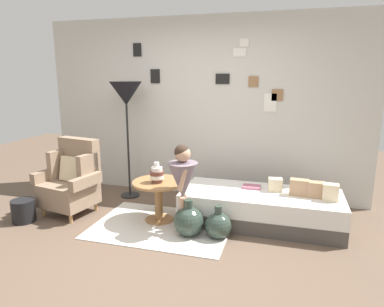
{
  "coord_description": "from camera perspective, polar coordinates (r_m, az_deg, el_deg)",
  "views": [
    {
      "loc": [
        1.28,
        -2.98,
        1.78
      ],
      "look_at": [
        0.15,
        0.95,
        0.85
      ],
      "focal_mm": 32.27,
      "sensor_mm": 36.0,
      "label": 1
    }
  ],
  "objects": [
    {
      "name": "book_on_daybed",
      "position": [
        4.4,
        9.78,
        -5.44
      ],
      "size": [
        0.22,
        0.16,
        0.03
      ],
      "primitive_type": "cube",
      "rotation": [
        0.0,
        0.0,
        -0.0
      ],
      "color": "#B5617A",
      "rests_on": "daybed"
    },
    {
      "name": "daybed",
      "position": [
        4.34,
        11.23,
        -8.8
      ],
      "size": [
        1.9,
        0.81,
        0.4
      ],
      "color": "#4C4742",
      "rests_on": "ground"
    },
    {
      "name": "pillow_mid",
      "position": [
        4.24,
        19.84,
        -5.65
      ],
      "size": [
        0.2,
        0.13,
        0.18
      ],
      "primitive_type": "cube",
      "rotation": [
        0.0,
        0.0,
        -0.03
      ],
      "color": "tan",
      "rests_on": "daybed"
    },
    {
      "name": "pillow_back",
      "position": [
        4.25,
        17.31,
        -5.37
      ],
      "size": [
        0.22,
        0.14,
        0.19
      ],
      "primitive_type": "cube",
      "rotation": [
        0.0,
        0.0,
        -0.07
      ],
      "color": "tan",
      "rests_on": "daybed"
    },
    {
      "name": "gallery_wall",
      "position": [
        5.11,
        1.52,
        7.46
      ],
      "size": [
        4.8,
        0.12,
        2.6
      ],
      "color": "beige",
      "rests_on": "ground"
    },
    {
      "name": "armchair",
      "position": [
        4.8,
        -19.22,
        -4.14
      ],
      "size": [
        0.83,
        0.69,
        0.97
      ],
      "color": "tan",
      "rests_on": "ground"
    },
    {
      "name": "side_table",
      "position": [
        4.29,
        -5.55,
        -6.33
      ],
      "size": [
        0.64,
        0.64,
        0.51
      ],
      "color": "#9E7042",
      "rests_on": "ground"
    },
    {
      "name": "pillow_extra",
      "position": [
        4.33,
        13.59,
        -5.03
      ],
      "size": [
        0.18,
        0.14,
        0.16
      ],
      "primitive_type": "cube",
      "rotation": [
        0.0,
        0.0,
        0.14
      ],
      "color": "beige",
      "rests_on": "daybed"
    },
    {
      "name": "vase_striped",
      "position": [
        4.18,
        -5.83,
        -3.43
      ],
      "size": [
        0.17,
        0.17,
        0.25
      ],
      "color": "brown",
      "rests_on": "side_table"
    },
    {
      "name": "ground_plane",
      "position": [
        3.7,
        -6.58,
        -16.04
      ],
      "size": [
        12.0,
        12.0,
        0.0
      ],
      "primitive_type": "plane",
      "color": "brown"
    },
    {
      "name": "floor_lamp",
      "position": [
        5.04,
        -10.85,
        9.18
      ],
      "size": [
        0.46,
        0.46,
        1.69
      ],
      "color": "black",
      "rests_on": "ground"
    },
    {
      "name": "demijohn_near",
      "position": [
        3.96,
        -0.58,
        -11.09
      ],
      "size": [
        0.34,
        0.34,
        0.43
      ],
      "color": "#2D3D33",
      "rests_on": "ground"
    },
    {
      "name": "demijohn_far",
      "position": [
        3.92,
        4.35,
        -11.74
      ],
      "size": [
        0.3,
        0.3,
        0.38
      ],
      "color": "#2D3D33",
      "rests_on": "ground"
    },
    {
      "name": "rug",
      "position": [
        4.27,
        -4.92,
        -11.82
      ],
      "size": [
        1.63,
        1.18,
        0.01
      ],
      "primitive_type": "cube",
      "color": "silver",
      "rests_on": "ground"
    },
    {
      "name": "magazine_basket",
      "position": [
        4.81,
        -26.09,
        -8.5
      ],
      "size": [
        0.28,
        0.28,
        0.28
      ],
      "primitive_type": "cylinder",
      "color": "black",
      "rests_on": "ground"
    },
    {
      "name": "pillow_head",
      "position": [
        4.19,
        21.92,
        -5.97
      ],
      "size": [
        0.18,
        0.13,
        0.19
      ],
      "primitive_type": "cube",
      "rotation": [
        0.0,
        0.0,
        -0.07
      ],
      "color": "beige",
      "rests_on": "daybed"
    },
    {
      "name": "person_child",
      "position": [
        3.88,
        -1.53,
        -4.05
      ],
      "size": [
        0.34,
        0.34,
        1.04
      ],
      "color": "tan",
      "rests_on": "ground"
    }
  ]
}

